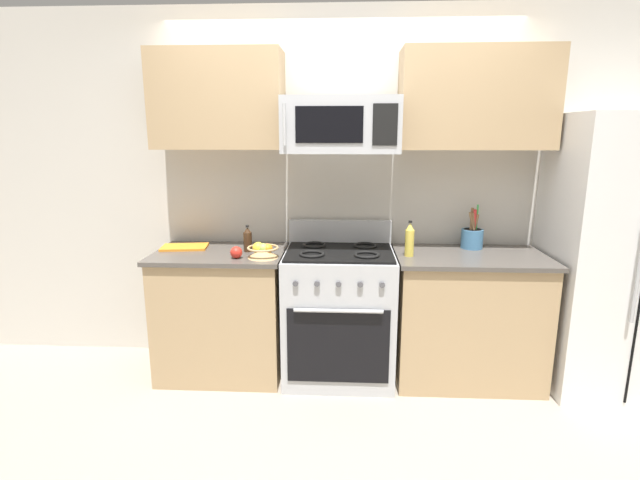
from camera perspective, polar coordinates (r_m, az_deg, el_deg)
name	(u,v)px	position (r m, az deg, el deg)	size (l,w,h in m)	color
ground_plane	(337,430)	(3.05, 1.99, -21.72)	(16.00, 16.00, 0.00)	gray
wall_back	(341,190)	(3.63, 2.47, 5.94)	(8.00, 0.10, 2.60)	beige
counter_left	(222,312)	(3.56, -11.57, -8.44)	(0.91, 0.64, 0.91)	tan
range_oven	(339,312)	(3.45, 2.27, -8.61)	(0.76, 0.68, 1.09)	#B2B5BA
counter_right	(467,317)	(3.56, 17.12, -8.78)	(1.03, 0.64, 0.91)	tan
refrigerator	(612,255)	(3.75, 31.52, -1.54)	(0.79, 0.75, 1.85)	silver
microwave	(341,125)	(3.24, 2.48, 13.53)	(0.77, 0.44, 0.36)	#B2B5BA
upper_cabinets_left	(218,100)	(3.50, -12.05, 16.00)	(0.90, 0.34, 0.66)	tan
upper_cabinets_right	(476,99)	(3.50, 18.15, 15.67)	(1.02, 0.34, 0.66)	tan
utensil_crock	(472,237)	(3.61, 17.69, 0.33)	(0.15, 0.15, 0.32)	teal
fruit_basket	(262,251)	(3.21, -6.88, -1.27)	(0.21, 0.21, 0.10)	tan
apple_loose	(236,252)	(3.21, -9.96, -1.47)	(0.08, 0.08, 0.08)	red
cutting_board	(185,247)	(3.59, -15.86, -0.81)	(0.32, 0.20, 0.02)	orange
bottle_oil	(410,240)	(3.26, 10.64, 0.02)	(0.06, 0.06, 0.24)	gold
bottle_soy	(248,240)	(3.38, -8.62, 0.05)	(0.06, 0.06, 0.19)	#382314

